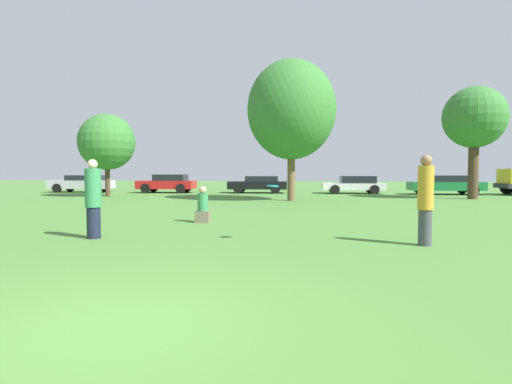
% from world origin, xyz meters
% --- Properties ---
extents(ground_plane, '(120.00, 120.00, 0.00)m').
position_xyz_m(ground_plane, '(0.00, 0.00, 0.00)').
color(ground_plane, '#477A33').
extents(person_thrower, '(0.36, 0.36, 1.82)m').
position_xyz_m(person_thrower, '(-3.00, 5.07, 0.92)').
color(person_thrower, '#191E33').
rests_on(person_thrower, ground).
extents(person_catcher, '(0.32, 0.32, 1.89)m').
position_xyz_m(person_catcher, '(4.33, 5.08, 0.97)').
color(person_catcher, '#3F3F47').
rests_on(person_catcher, ground).
extents(frisbee, '(0.26, 0.26, 0.07)m').
position_xyz_m(frisbee, '(1.14, 5.12, 1.23)').
color(frisbee, '#19B2D8').
extents(bystander_sitting, '(0.43, 0.36, 1.10)m').
position_xyz_m(bystander_sitting, '(-1.27, 8.33, 0.46)').
color(bystander_sitting, '#726651').
rests_on(bystander_sitting, ground).
extents(tree_0, '(3.39, 3.39, 5.01)m').
position_xyz_m(tree_0, '(-10.29, 20.06, 3.30)').
color(tree_0, '#473323').
rests_on(tree_0, ground).
extents(tree_1, '(4.61, 4.61, 7.35)m').
position_xyz_m(tree_1, '(0.95, 18.06, 4.74)').
color(tree_1, brown).
rests_on(tree_1, ground).
extents(tree_2, '(3.38, 3.38, 6.22)m').
position_xyz_m(tree_2, '(10.92, 20.61, 4.46)').
color(tree_2, '#473323').
rests_on(tree_2, ground).
extents(parked_car_silver, '(4.52, 2.10, 1.25)m').
position_xyz_m(parked_car_silver, '(-14.69, 24.83, 0.67)').
color(parked_car_silver, '#B2B2B7').
rests_on(parked_car_silver, ground).
extents(parked_car_red, '(4.12, 1.99, 1.31)m').
position_xyz_m(parked_car_red, '(-8.22, 24.93, 0.70)').
color(parked_car_red, red).
rests_on(parked_car_red, ground).
extents(parked_car_black, '(4.21, 2.14, 1.20)m').
position_xyz_m(parked_car_black, '(-1.69, 25.48, 0.64)').
color(parked_car_black, black).
rests_on(parked_car_black, ground).
extents(parked_car_white, '(4.29, 2.18, 1.22)m').
position_xyz_m(parked_car_white, '(4.98, 25.63, 0.64)').
color(parked_car_white, silver).
rests_on(parked_car_white, ground).
extents(parked_car_green, '(4.66, 2.13, 1.27)m').
position_xyz_m(parked_car_green, '(10.92, 25.08, 0.68)').
color(parked_car_green, '#196633').
rests_on(parked_car_green, ground).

